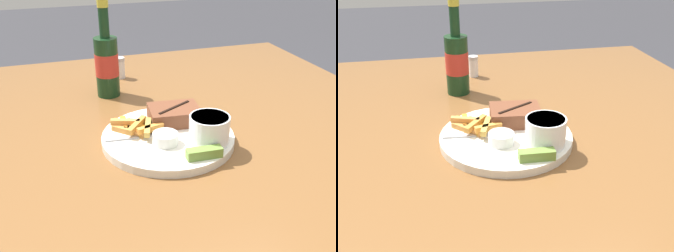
% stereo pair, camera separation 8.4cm
% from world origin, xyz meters
% --- Properties ---
extents(dining_table, '(1.27, 1.30, 0.75)m').
position_xyz_m(dining_table, '(0.00, 0.00, 0.68)').
color(dining_table, brown).
rests_on(dining_table, ground_plane).
extents(dinner_plate, '(0.29, 0.29, 0.02)m').
position_xyz_m(dinner_plate, '(0.00, 0.00, 0.76)').
color(dinner_plate, silver).
rests_on(dinner_plate, dining_table).
extents(steak_portion, '(0.12, 0.10, 0.04)m').
position_xyz_m(steak_portion, '(0.03, 0.05, 0.79)').
color(steak_portion, brown).
rests_on(steak_portion, dinner_plate).
extents(fries_pile, '(0.11, 0.12, 0.02)m').
position_xyz_m(fries_pile, '(-0.06, 0.04, 0.78)').
color(fries_pile, '#C88335').
rests_on(fries_pile, dinner_plate).
extents(coleslaw_cup, '(0.08, 0.08, 0.06)m').
position_xyz_m(coleslaw_cup, '(0.07, -0.06, 0.80)').
color(coleslaw_cup, white).
rests_on(coleslaw_cup, dinner_plate).
extents(dipping_sauce_cup, '(0.05, 0.05, 0.02)m').
position_xyz_m(dipping_sauce_cup, '(-0.02, -0.04, 0.79)').
color(dipping_sauce_cup, silver).
rests_on(dipping_sauce_cup, dinner_plate).
extents(pickle_spear, '(0.07, 0.03, 0.02)m').
position_xyz_m(pickle_spear, '(0.04, -0.11, 0.78)').
color(pickle_spear, olive).
rests_on(pickle_spear, dinner_plate).
extents(fork_utensil, '(0.13, 0.02, 0.00)m').
position_xyz_m(fork_utensil, '(-0.07, 0.01, 0.77)').
color(fork_utensil, '#B7B7BC').
rests_on(fork_utensil, dinner_plate).
extents(beer_bottle, '(0.06, 0.06, 0.26)m').
position_xyz_m(beer_bottle, '(-0.08, 0.30, 0.85)').
color(beer_bottle, '#143319').
rests_on(beer_bottle, dining_table).
extents(salt_shaker, '(0.03, 0.03, 0.07)m').
position_xyz_m(salt_shaker, '(-0.02, 0.43, 0.79)').
color(salt_shaker, white).
rests_on(salt_shaker, dining_table).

